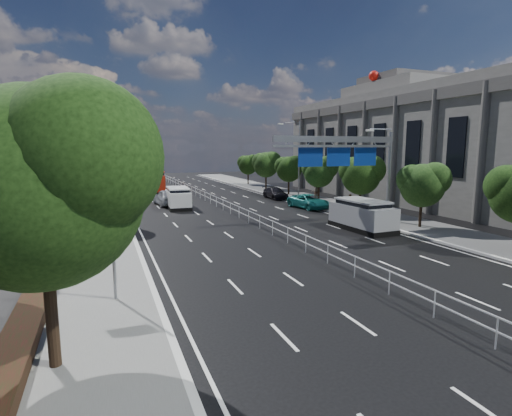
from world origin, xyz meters
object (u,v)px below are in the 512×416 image
parked_car_teal (309,201)px  parked_car_dark (275,193)px  silver_minivan (362,215)px  near_car_dark (149,178)px  near_car_silver (167,197)px  pedestrian_a (350,203)px  white_minivan (178,198)px  red_bus (155,180)px  overhead_gantry (348,153)px  toilet_sign (99,229)px  pedestrian_b (315,192)px

parked_car_teal → parked_car_dark: 8.21m
silver_minivan → parked_car_teal: (1.41, 10.70, -0.41)m
near_car_dark → near_car_silver: bearing=88.4°
near_car_silver → parked_car_teal: bearing=144.2°
near_car_silver → pedestrian_a: (14.89, -11.32, 0.10)m
silver_minivan → parked_car_dark: size_ratio=1.22×
white_minivan → pedestrian_a: size_ratio=3.03×
red_bus → parked_car_dark: (12.29, -12.61, -0.89)m
overhead_gantry → white_minivan: 17.82m
toilet_sign → near_car_silver: bearing=76.3°
near_car_dark → toilet_sign: bearing=83.1°
red_bus → parked_car_teal: size_ratio=2.05×
white_minivan → parked_car_dark: 12.58m
parked_car_dark → pedestrian_a: 12.42m
near_car_silver → silver_minivan: (11.45, -17.99, 0.25)m
parked_car_teal → pedestrian_b: bearing=45.4°
red_bus → near_car_silver: red_bus is taller
red_bus → parked_car_dark: bearing=-39.4°
silver_minivan → parked_car_teal: silver_minivan is taller
toilet_sign → red_bus: size_ratio=0.43×
toilet_sign → overhead_gantry: 20.52m
overhead_gantry → near_car_silver: 20.26m
white_minivan → near_car_dark: bearing=92.0°
near_car_dark → pedestrian_a: 41.93m
red_bus → pedestrian_b: size_ratio=5.14×
silver_minivan → pedestrian_b: bearing=70.7°
near_car_silver → parked_car_dark: size_ratio=1.11×
red_bus → near_car_silver: 13.56m
parked_car_dark → toilet_sign: bearing=-125.1°
parked_car_teal → pedestrian_a: pedestrian_a is taller
silver_minivan → parked_car_teal: size_ratio=1.11×
near_car_dark → pedestrian_a: bearing=110.0°
toilet_sign → white_minivan: toilet_sign is taller
pedestrian_b → near_car_silver: bearing=-16.1°
silver_minivan → parked_car_dark: (1.41, 18.91, -0.45)m
white_minivan → pedestrian_b: (15.07, -0.80, 0.10)m
near_car_dark → silver_minivan: silver_minivan is taller
red_bus → overhead_gantry: bearing=-63.8°
silver_minivan → pedestrian_a: silver_minivan is taller
near_car_silver → overhead_gantry: bearing=118.8°
toilet_sign → near_car_silver: toilet_sign is taller
red_bus → near_car_silver: size_ratio=2.03×
near_car_dark → parked_car_teal: bearing=109.1°
near_car_silver → parked_car_teal: 14.79m
red_bus → silver_minivan: (10.88, -31.52, -0.45)m
toilet_sign → parked_car_teal: size_ratio=0.88×
red_bus → near_car_dark: bearing=93.3°
white_minivan → pedestrian_b: pedestrian_b is taller
white_minivan → near_car_silver: bearing=110.0°
near_car_silver → silver_minivan: silver_minivan is taller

